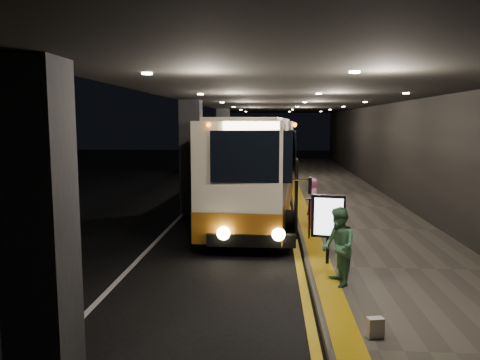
{
  "coord_description": "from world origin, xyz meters",
  "views": [
    {
      "loc": [
        1.65,
        -14.02,
        3.56
      ],
      "look_at": [
        0.62,
        0.87,
        1.7
      ],
      "focal_mm": 35.0,
      "sensor_mm": 36.0,
      "label": 1
    }
  ],
  "objects_px": {
    "passenger_boarding": "(314,203)",
    "info_sign": "(328,218)",
    "bag_polka": "(343,261)",
    "coach_third": "(264,142)",
    "coach_second": "(265,150)",
    "bag_plain": "(375,327)",
    "stanchion_post": "(309,219)",
    "passenger_waiting_green": "(339,247)",
    "coach_main": "(258,171)"
  },
  "relations": [
    {
      "from": "bag_polka",
      "to": "info_sign",
      "type": "height_order",
      "value": "info_sign"
    },
    {
      "from": "coach_second",
      "to": "coach_main",
      "type": "bearing_deg",
      "value": -89.71
    },
    {
      "from": "passenger_waiting_green",
      "to": "stanchion_post",
      "type": "bearing_deg",
      "value": 174.68
    },
    {
      "from": "coach_main",
      "to": "coach_second",
      "type": "distance_m",
      "value": 14.19
    },
    {
      "from": "bag_plain",
      "to": "info_sign",
      "type": "height_order",
      "value": "info_sign"
    },
    {
      "from": "coach_third",
      "to": "passenger_boarding",
      "type": "height_order",
      "value": "coach_third"
    },
    {
      "from": "coach_third",
      "to": "passenger_boarding",
      "type": "xyz_separation_m",
      "value": [
        2.06,
        -28.05,
        -0.73
      ]
    },
    {
      "from": "passenger_boarding",
      "to": "info_sign",
      "type": "xyz_separation_m",
      "value": [
        0.01,
        -3.86,
        0.32
      ]
    },
    {
      "from": "coach_main",
      "to": "coach_third",
      "type": "bearing_deg",
      "value": 94.23
    },
    {
      "from": "bag_polka",
      "to": "passenger_waiting_green",
      "type": "bearing_deg",
      "value": -104.27
    },
    {
      "from": "passenger_waiting_green",
      "to": "coach_main",
      "type": "bearing_deg",
      "value": -175.77
    },
    {
      "from": "coach_main",
      "to": "coach_second",
      "type": "bearing_deg",
      "value": 93.72
    },
    {
      "from": "coach_third",
      "to": "passenger_waiting_green",
      "type": "distance_m",
      "value": 33.45
    },
    {
      "from": "coach_third",
      "to": "passenger_boarding",
      "type": "bearing_deg",
      "value": -84.22
    },
    {
      "from": "coach_second",
      "to": "passenger_waiting_green",
      "type": "distance_m",
      "value": 22.05
    },
    {
      "from": "coach_second",
      "to": "coach_third",
      "type": "height_order",
      "value": "coach_third"
    },
    {
      "from": "bag_plain",
      "to": "coach_second",
      "type": "bearing_deg",
      "value": 95.08
    },
    {
      "from": "coach_main",
      "to": "coach_third",
      "type": "distance_m",
      "value": 25.61
    },
    {
      "from": "bag_polka",
      "to": "coach_main",
      "type": "bearing_deg",
      "value": 108.2
    },
    {
      "from": "coach_main",
      "to": "passenger_waiting_green",
      "type": "bearing_deg",
      "value": -72.24
    },
    {
      "from": "passenger_waiting_green",
      "to": "bag_polka",
      "type": "relative_size",
      "value": 4.34
    },
    {
      "from": "coach_second",
      "to": "stanchion_post",
      "type": "height_order",
      "value": "coach_second"
    },
    {
      "from": "coach_main",
      "to": "coach_third",
      "type": "xyz_separation_m",
      "value": [
        -0.18,
        25.61,
        -0.02
      ]
    },
    {
      "from": "coach_main",
      "to": "stanchion_post",
      "type": "distance_m",
      "value": 4.32
    },
    {
      "from": "coach_main",
      "to": "bag_plain",
      "type": "distance_m",
      "value": 10.49
    },
    {
      "from": "bag_polka",
      "to": "coach_third",
      "type": "bearing_deg",
      "value": 94.22
    },
    {
      "from": "coach_second",
      "to": "bag_plain",
      "type": "relative_size",
      "value": 34.49
    },
    {
      "from": "coach_main",
      "to": "coach_second",
      "type": "relative_size",
      "value": 1.06
    },
    {
      "from": "bag_plain",
      "to": "stanchion_post",
      "type": "bearing_deg",
      "value": 95.09
    },
    {
      "from": "coach_main",
      "to": "passenger_boarding",
      "type": "xyz_separation_m",
      "value": [
        1.87,
        -2.44,
        -0.75
      ]
    },
    {
      "from": "coach_second",
      "to": "stanchion_post",
      "type": "relative_size",
      "value": 9.32
    },
    {
      "from": "bag_plain",
      "to": "coach_main",
      "type": "bearing_deg",
      "value": 102.16
    },
    {
      "from": "coach_second",
      "to": "bag_polka",
      "type": "bearing_deg",
      "value": -83.65
    },
    {
      "from": "passenger_waiting_green",
      "to": "stanchion_post",
      "type": "xyz_separation_m",
      "value": [
        -0.3,
        3.89,
        -0.24
      ]
    },
    {
      "from": "coach_second",
      "to": "info_sign",
      "type": "distance_m",
      "value": 20.58
    },
    {
      "from": "coach_third",
      "to": "info_sign",
      "type": "height_order",
      "value": "coach_third"
    },
    {
      "from": "stanchion_post",
      "to": "passenger_waiting_green",
      "type": "bearing_deg",
      "value": -85.62
    },
    {
      "from": "coach_second",
      "to": "coach_third",
      "type": "xyz_separation_m",
      "value": [
        -0.21,
        11.42,
        0.05
      ]
    },
    {
      "from": "info_sign",
      "to": "stanchion_post",
      "type": "xyz_separation_m",
      "value": [
        -0.25,
        2.43,
        -0.54
      ]
    },
    {
      "from": "coach_second",
      "to": "bag_plain",
      "type": "bearing_deg",
      "value": -84.52
    },
    {
      "from": "passenger_boarding",
      "to": "stanchion_post",
      "type": "height_order",
      "value": "passenger_boarding"
    },
    {
      "from": "passenger_boarding",
      "to": "info_sign",
      "type": "height_order",
      "value": "info_sign"
    },
    {
      "from": "passenger_waiting_green",
      "to": "coach_third",
      "type": "bearing_deg",
      "value": 173.91
    },
    {
      "from": "stanchion_post",
      "to": "coach_second",
      "type": "bearing_deg",
      "value": 95.07
    },
    {
      "from": "coach_third",
      "to": "bag_polka",
      "type": "distance_m",
      "value": 32.42
    },
    {
      "from": "coach_main",
      "to": "bag_plain",
      "type": "bearing_deg",
      "value": -74.01
    },
    {
      "from": "passenger_boarding",
      "to": "bag_plain",
      "type": "distance_m",
      "value": 7.75
    },
    {
      "from": "coach_second",
      "to": "passenger_boarding",
      "type": "xyz_separation_m",
      "value": [
        1.85,
        -16.63,
        -0.69
      ]
    },
    {
      "from": "coach_second",
      "to": "stanchion_post",
      "type": "xyz_separation_m",
      "value": [
        1.6,
        -18.06,
        -0.91
      ]
    },
    {
      "from": "coach_main",
      "to": "stanchion_post",
      "type": "bearing_deg",
      "value": -63.38
    }
  ]
}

